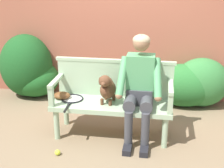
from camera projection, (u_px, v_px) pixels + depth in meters
ground_plane at (112, 135)px, 4.22m from camera, size 40.00×40.00×0.00m
brick_garden_fence at (126, 20)px, 5.16m from camera, size 8.00×0.30×2.53m
hedge_bush_far_right at (184, 85)px, 4.99m from camera, size 1.02×0.62×0.67m
hedge_bush_far_left at (35, 78)px, 5.40m from camera, size 0.81×0.73×0.61m
hedge_bush_mid_left at (201, 82)px, 4.97m from camera, size 0.83×0.60×0.77m
hedge_bush_mid_right at (26, 66)px, 5.33m from camera, size 0.86×0.82×1.05m
garden_bench at (112, 107)px, 4.08m from camera, size 1.51×0.53×0.46m
bench_backrest at (115, 77)px, 4.19m from camera, size 1.55×0.06×0.50m
bench_armrest_left_end at (54, 87)px, 4.01m from camera, size 0.06×0.53×0.28m
bench_armrest_right_end at (171, 94)px, 3.80m from camera, size 0.06×0.53×0.28m
person_seated at (140, 85)px, 3.90m from camera, size 0.56×0.67×1.33m
dog_on_bench at (107, 88)px, 3.97m from camera, size 0.22×0.41×0.40m
tennis_racket at (72, 99)px, 4.13m from camera, size 0.30×0.57×0.03m
baseball_glove at (62, 95)px, 4.17m from camera, size 0.23×0.18×0.09m
tennis_ball at (58, 153)px, 3.76m from camera, size 0.07×0.07×0.07m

